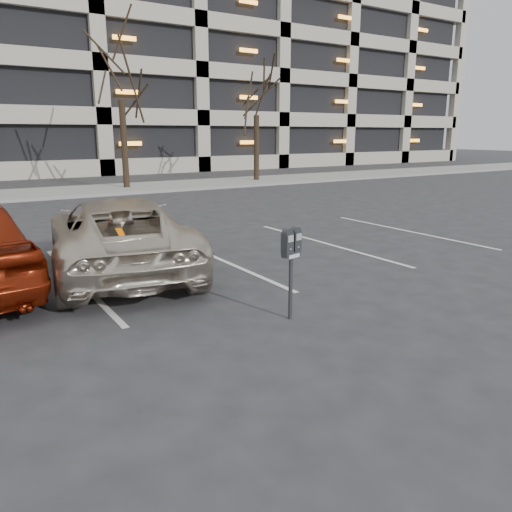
{
  "coord_description": "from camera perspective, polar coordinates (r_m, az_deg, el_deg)",
  "views": [
    {
      "loc": [
        -3.24,
        -6.39,
        2.49
      ],
      "look_at": [
        -0.08,
        -1.41,
        1.04
      ],
      "focal_mm": 35.0,
      "sensor_mm": 36.0,
      "label": 1
    }
  ],
  "objects": [
    {
      "name": "ground",
      "position": [
        7.59,
        -5.23,
        -5.39
      ],
      "size": [
        140.0,
        140.0,
        0.0
      ],
      "primitive_type": "plane",
      "color": "#28282B",
      "rests_on": "ground"
    },
    {
      "name": "tree_c",
      "position": [
        23.84,
        -15.51,
        22.52
      ],
      "size": [
        3.83,
        3.83,
        8.7
      ],
      "color": "black",
      "rests_on": "ground"
    },
    {
      "name": "sidewalk",
      "position": [
        22.75,
        -24.19,
        6.49
      ],
      "size": [
        80.0,
        4.0,
        0.12
      ],
      "primitive_type": "cube",
      "color": "gray",
      "rests_on": "ground"
    },
    {
      "name": "parking_garage",
      "position": [
        43.55,
        -12.48,
        22.46
      ],
      "size": [
        52.0,
        20.0,
        19.0
      ],
      "color": "black",
      "rests_on": "ground"
    },
    {
      "name": "stall_lines",
      "position": [
        9.22,
        -19.68,
        -2.63
      ],
      "size": [
        16.9,
        5.2,
        0.0
      ],
      "color": "silver",
      "rests_on": "ground"
    },
    {
      "name": "suv_silver",
      "position": [
        9.4,
        -15.39,
        2.29
      ],
      "size": [
        3.15,
        5.29,
        1.39
      ],
      "rotation": [
        0.0,
        0.0,
        2.96
      ],
      "color": "beige",
      "rests_on": "ground"
    },
    {
      "name": "tree_d",
      "position": [
        26.7,
        0.05,
        20.23
      ],
      "size": [
        3.33,
        3.33,
        7.58
      ],
      "color": "black",
      "rests_on": "ground"
    },
    {
      "name": "parking_meter",
      "position": [
        6.68,
        4.05,
        0.55
      ],
      "size": [
        0.34,
        0.2,
        1.25
      ],
      "rotation": [
        0.0,
        0.0,
        0.26
      ],
      "color": "black",
      "rests_on": "ground"
    }
  ]
}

